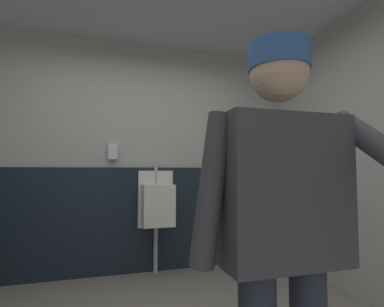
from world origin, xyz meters
The scene contains 5 objects.
wall_back centered at (0.00, 1.79, 1.33)m, with size 4.41×0.12×2.66m, color #B2B2AD.
wainscot_band_back centered at (0.00, 1.72, 0.59)m, with size 3.81×0.03×1.19m, color #19232D.
urinal_solo centered at (0.25, 1.57, 0.78)m, with size 0.40×0.34×1.24m.
person centered at (0.37, -0.67, 0.98)m, with size 0.70×0.60×1.65m.
soap_dispenser centered at (-0.23, 1.69, 1.37)m, with size 0.10×0.07×0.18m, color silver.
Camera 1 is at (-0.27, -1.63, 1.15)m, focal length 26.74 mm.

